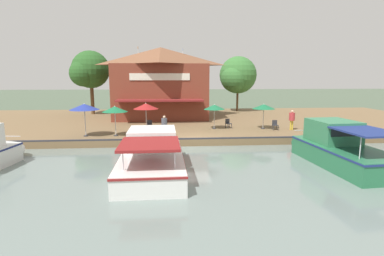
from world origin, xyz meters
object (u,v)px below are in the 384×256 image
Objects in this scene: patio_umbrella_by_entrance at (214,107)px; patio_umbrella_back_row at (84,107)px; cafe_chair_under_first_umbrella at (228,123)px; patio_umbrella_mid_patio_left at (146,106)px; patio_umbrella_mid_patio_right at (264,107)px; motorboat_far_downstream at (335,148)px; person_near_entrance at (164,123)px; tree_upstream_bank at (89,71)px; tree_behind_restaurant at (237,76)px; motorboat_nearest_quay at (152,155)px; cafe_chair_facing_river at (275,124)px; cafe_chair_far_corner_seat at (149,124)px; cafe_chair_mid_patio at (313,125)px; waterfront_restaurant at (161,82)px; patio_umbrella_near_quay_edge at (115,109)px; person_mid_patio at (292,117)px.

patio_umbrella_back_row is at bearing -75.64° from patio_umbrella_by_entrance.
patio_umbrella_back_row is at bearing -76.09° from cafe_chair_under_first_umbrella.
patio_umbrella_mid_patio_left reaches higher than patio_umbrella_by_entrance.
patio_umbrella_mid_patio_right is 9.35m from motorboat_far_downstream.
tree_upstream_bank is (-14.85, -9.41, 4.39)m from person_near_entrance.
motorboat_far_downstream is at bearing 2.12° from tree_behind_restaurant.
patio_umbrella_back_row is 0.33× the size of tree_upstream_bank.
cafe_chair_under_first_umbrella is 0.10× the size of motorboat_nearest_quay.
cafe_chair_facing_river is (-0.46, 11.21, -1.74)m from patio_umbrella_mid_patio_left.
patio_umbrella_mid_patio_right is at bearing 106.86° from person_near_entrance.
cafe_chair_far_corner_seat is at bearing 33.99° from tree_upstream_bank.
tree_behind_restaurant reaches higher than patio_umbrella_mid_patio_left.
waterfront_restaurant is at bearing -128.71° from cafe_chair_mid_patio.
cafe_chair_mid_patio and cafe_chair_under_first_umbrella have the same top height.
patio_umbrella_mid_patio_left is at bearing -6.98° from cafe_chair_far_corner_seat.
cafe_chair_mid_patio is at bearing 89.03° from patio_umbrella_mid_patio_left.
motorboat_far_downstream is at bearing 56.27° from patio_umbrella_mid_patio_left.
patio_umbrella_mid_patio_right is 12.87m from patio_umbrella_near_quay_edge.
tree_behind_restaurant reaches higher than patio_umbrella_near_quay_edge.
patio_umbrella_back_row reaches higher than patio_umbrella_mid_patio_right.
patio_umbrella_back_row is 1.04× the size of patio_umbrella_mid_patio_left.
cafe_chair_far_corner_seat is 11.08m from cafe_chair_facing_river.
cafe_chair_facing_river is at bearing 45.66° from waterfront_restaurant.
patio_umbrella_by_entrance is 2.61× the size of cafe_chair_far_corner_seat.
waterfront_restaurant is 15.68m from person_mid_patio.
tree_behind_restaurant reaches higher than patio_umbrella_by_entrance.
patio_umbrella_mid_patio_right reaches higher than person_mid_patio.
waterfront_restaurant is at bearing -177.54° from person_near_entrance.
tree_upstream_bank is (-21.25, -19.82, 5.02)m from motorboat_far_downstream.
person_mid_patio is at bearing 6.01° from tree_behind_restaurant.
cafe_chair_mid_patio is 26.45m from tree_upstream_bank.
patio_umbrella_mid_patio_left is at bearing -173.48° from motorboat_nearest_quay.
waterfront_restaurant is 17.42m from cafe_chair_mid_patio.
cafe_chair_far_corner_seat is 0.12× the size of tree_behind_restaurant.
tree_behind_restaurant is (-15.04, -1.58, 3.65)m from person_mid_patio.
cafe_chair_under_first_umbrella is at bearing 119.56° from person_near_entrance.
patio_umbrella_near_quay_edge is at bearing -86.43° from cafe_chair_mid_patio.
patio_umbrella_near_quay_edge is at bearing -72.78° from cafe_chair_under_first_umbrella.
cafe_chair_mid_patio is (1.34, 3.98, -1.52)m from patio_umbrella_mid_patio_right.
patio_umbrella_mid_patio_right is at bearing 45.02° from waterfront_restaurant.
motorboat_nearest_quay is (6.76, -0.57, -0.75)m from person_near_entrance.
motorboat_nearest_quay is at bearing 22.23° from tree_upstream_bank.
cafe_chair_mid_patio is 0.10× the size of motorboat_far_downstream.
cafe_chair_under_first_umbrella is 6.62m from person_near_entrance.
cafe_chair_mid_patio is (1.69, 8.37, -1.48)m from patio_umbrella_by_entrance.
tree_upstream_bank is (-21.61, -8.83, 5.14)m from motorboat_nearest_quay.
cafe_chair_under_first_umbrella is (-1.93, -7.04, 0.00)m from cafe_chair_mid_patio.
patio_umbrella_mid_patio_right is at bearing -169.99° from motorboat_far_downstream.
motorboat_nearest_quay is 1.20× the size of tree_behind_restaurant.
motorboat_nearest_quay is 23.91m from tree_upstream_bank.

